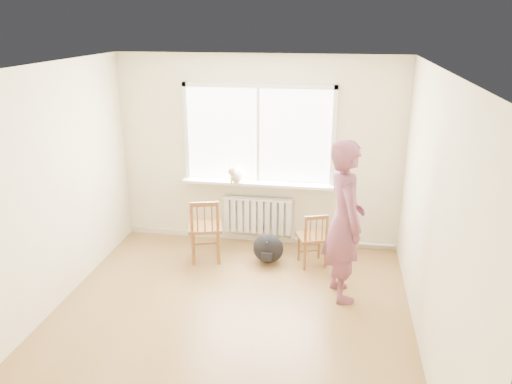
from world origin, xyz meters
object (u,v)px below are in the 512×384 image
at_px(chair_left, 205,230).
at_px(backpack, 268,248).
at_px(chair_right, 313,239).
at_px(cat, 236,175).
at_px(person, 344,221).

xyz_separation_m(chair_left, backpack, (0.84, 0.09, -0.25)).
height_order(chair_left, chair_right, chair_left).
height_order(chair_left, cat, cat).
bearing_deg(person, chair_left, 54.24).
xyz_separation_m(person, backpack, (-0.97, 0.69, -0.75)).
xyz_separation_m(chair_right, backpack, (-0.60, 0.00, -0.18)).
xyz_separation_m(chair_right, person, (0.37, -0.69, 0.57)).
relative_size(chair_left, cat, 2.28).
xyz_separation_m(person, cat, (-1.50, 1.18, 0.11)).
height_order(chair_right, person, person).
bearing_deg(backpack, chair_right, -0.35).
bearing_deg(chair_right, person, 97.97).
bearing_deg(cat, backpack, -23.98).
relative_size(chair_right, person, 0.40).
distance_m(chair_left, backpack, 0.88).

